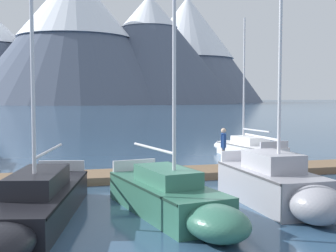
% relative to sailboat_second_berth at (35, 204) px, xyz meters
% --- Properties ---
extents(ground_plane, '(700.00, 700.00, 0.00)m').
position_rel_sailboat_second_berth_xyz_m(ground_plane, '(5.52, 1.95, -0.54)').
color(ground_plane, '#2D4C6B').
extents(mountain_shoulder_ridge, '(94.21, 94.21, 59.21)m').
position_rel_sailboat_second_berth_xyz_m(mountain_shoulder_ridge, '(8.58, 197.88, 30.91)').
color(mountain_shoulder_ridge, '#4C566B').
rests_on(mountain_shoulder_ridge, ground).
extents(mountain_east_summit, '(82.76, 82.76, 50.46)m').
position_rel_sailboat_second_berth_xyz_m(mountain_east_summit, '(43.05, 200.76, 25.19)').
color(mountain_east_summit, '#4C566B').
rests_on(mountain_east_summit, ground).
extents(mountain_rear_spur, '(81.94, 81.94, 57.24)m').
position_rel_sailboat_second_berth_xyz_m(mountain_rear_spur, '(70.22, 231.22, 30.23)').
color(mountain_rear_spur, slate).
rests_on(mountain_rear_spur, ground).
extents(dock, '(21.98, 2.81, 0.30)m').
position_rel_sailboat_second_berth_xyz_m(dock, '(5.52, 5.95, -0.39)').
color(dock, brown).
rests_on(dock, ground).
extents(sailboat_second_berth, '(3.07, 7.75, 7.86)m').
position_rel_sailboat_second_berth_xyz_m(sailboat_second_berth, '(0.00, 0.00, 0.00)').
color(sailboat_second_berth, black).
rests_on(sailboat_second_berth, ground).
extents(sailboat_mid_dock_port, '(2.78, 6.54, 7.30)m').
position_rel_sailboat_second_berth_xyz_m(sailboat_mid_dock_port, '(3.70, -0.27, 0.02)').
color(sailboat_mid_dock_port, '#336B56').
rests_on(sailboat_mid_dock_port, ground).
extents(sailboat_mid_dock_starboard, '(1.93, 5.62, 6.68)m').
position_rel_sailboat_second_berth_xyz_m(sailboat_mid_dock_starboard, '(7.09, 0.18, 0.13)').
color(sailboat_mid_dock_starboard, '#93939E').
rests_on(sailboat_mid_dock_starboard, ground).
extents(sailboat_far_berth, '(2.52, 6.05, 7.73)m').
position_rel_sailboat_second_berth_xyz_m(sailboat_far_berth, '(10.91, 11.65, -0.07)').
color(sailboat_far_berth, white).
rests_on(sailboat_far_berth, ground).
extents(person_on_dock, '(0.33, 0.56, 1.69)m').
position_rel_sailboat_second_berth_xyz_m(person_on_dock, '(7.55, 6.19, 0.73)').
color(person_on_dock, brown).
rests_on(person_on_dock, dock).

